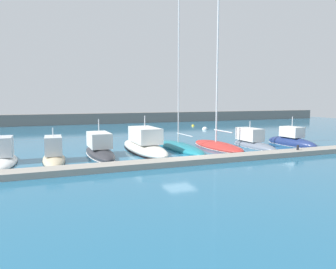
{
  "coord_description": "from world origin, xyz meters",
  "views": [
    {
      "loc": [
        -10.17,
        -23.57,
        4.94
      ],
      "look_at": [
        0.18,
        3.09,
        1.69
      ],
      "focal_mm": 33.33,
      "sensor_mm": 36.0,
      "label": 1
    }
  ],
  "objects_px": {
    "motorboat_charcoal_third": "(99,149)",
    "sailboat_teal_fifth": "(180,147)",
    "mooring_buoy_white": "(205,129)",
    "motorboat_ivory_fourth": "(144,145)",
    "mooring_buoy_yellow": "(193,126)",
    "motorboat_white_nearest": "(1,157)",
    "motorboat_slate_seventh": "(252,142)",
    "motorboat_navy_eighth": "(291,141)",
    "motorboat_sand_second": "(54,155)",
    "dock_bollard": "(298,147)",
    "sailboat_red_sixth": "(217,144)"
  },
  "relations": [
    {
      "from": "motorboat_charcoal_third",
      "to": "mooring_buoy_white",
      "type": "bearing_deg",
      "value": -50.15
    },
    {
      "from": "motorboat_ivory_fourth",
      "to": "mooring_buoy_yellow",
      "type": "height_order",
      "value": "motorboat_ivory_fourth"
    },
    {
      "from": "dock_bollard",
      "to": "sailboat_red_sixth",
      "type": "bearing_deg",
      "value": 126.29
    },
    {
      "from": "motorboat_white_nearest",
      "to": "motorboat_charcoal_third",
      "type": "distance_m",
      "value": 7.69
    },
    {
      "from": "motorboat_white_nearest",
      "to": "motorboat_navy_eighth",
      "type": "distance_m",
      "value": 27.84
    },
    {
      "from": "motorboat_ivory_fourth",
      "to": "mooring_buoy_yellow",
      "type": "distance_m",
      "value": 29.06
    },
    {
      "from": "motorboat_white_nearest",
      "to": "motorboat_charcoal_third",
      "type": "xyz_separation_m",
      "value": [
        7.66,
        0.66,
        0.11
      ]
    },
    {
      "from": "motorboat_white_nearest",
      "to": "motorboat_navy_eighth",
      "type": "height_order",
      "value": "motorboat_white_nearest"
    },
    {
      "from": "motorboat_charcoal_third",
      "to": "motorboat_ivory_fourth",
      "type": "height_order",
      "value": "motorboat_ivory_fourth"
    },
    {
      "from": "motorboat_charcoal_third",
      "to": "mooring_buoy_yellow",
      "type": "distance_m",
      "value": 32.07
    },
    {
      "from": "motorboat_ivory_fourth",
      "to": "motorboat_navy_eighth",
      "type": "height_order",
      "value": "motorboat_ivory_fourth"
    },
    {
      "from": "motorboat_white_nearest",
      "to": "mooring_buoy_white",
      "type": "distance_m",
      "value": 33.17
    },
    {
      "from": "motorboat_white_nearest",
      "to": "motorboat_sand_second",
      "type": "distance_m",
      "value": 3.9
    },
    {
      "from": "mooring_buoy_white",
      "to": "mooring_buoy_yellow",
      "type": "height_order",
      "value": "mooring_buoy_white"
    },
    {
      "from": "motorboat_white_nearest",
      "to": "motorboat_slate_seventh",
      "type": "relative_size",
      "value": 1.06
    },
    {
      "from": "motorboat_charcoal_third",
      "to": "sailboat_red_sixth",
      "type": "bearing_deg",
      "value": -91.19
    },
    {
      "from": "motorboat_charcoal_third",
      "to": "mooring_buoy_white",
      "type": "distance_m",
      "value": 26.71
    },
    {
      "from": "motorboat_sand_second",
      "to": "mooring_buoy_white",
      "type": "relative_size",
      "value": 7.31
    },
    {
      "from": "sailboat_red_sixth",
      "to": "mooring_buoy_yellow",
      "type": "distance_m",
      "value": 25.74
    },
    {
      "from": "motorboat_charcoal_third",
      "to": "motorboat_navy_eighth",
      "type": "distance_m",
      "value": 20.22
    },
    {
      "from": "sailboat_teal_fifth",
      "to": "motorboat_sand_second",
      "type": "bearing_deg",
      "value": 98.19
    },
    {
      "from": "mooring_buoy_white",
      "to": "motorboat_charcoal_third",
      "type": "bearing_deg",
      "value": -138.14
    },
    {
      "from": "motorboat_ivory_fourth",
      "to": "sailboat_teal_fifth",
      "type": "distance_m",
      "value": 3.87
    },
    {
      "from": "motorboat_slate_seventh",
      "to": "motorboat_navy_eighth",
      "type": "relative_size",
      "value": 1.01
    },
    {
      "from": "motorboat_ivory_fourth",
      "to": "motorboat_charcoal_third",
      "type": "bearing_deg",
      "value": 95.62
    },
    {
      "from": "motorboat_charcoal_third",
      "to": "dock_bollard",
      "type": "bearing_deg",
      "value": -112.05
    },
    {
      "from": "motorboat_slate_seventh",
      "to": "dock_bollard",
      "type": "xyz_separation_m",
      "value": [
        0.96,
        -5.29,
        0.12
      ]
    },
    {
      "from": "sailboat_teal_fifth",
      "to": "mooring_buoy_white",
      "type": "bearing_deg",
      "value": -36.35
    },
    {
      "from": "sailboat_teal_fifth",
      "to": "mooring_buoy_yellow",
      "type": "relative_size",
      "value": 32.57
    },
    {
      "from": "motorboat_white_nearest",
      "to": "motorboat_slate_seventh",
      "type": "bearing_deg",
      "value": -91.27
    },
    {
      "from": "motorboat_navy_eighth",
      "to": "mooring_buoy_yellow",
      "type": "distance_m",
      "value": 25.68
    },
    {
      "from": "mooring_buoy_white",
      "to": "dock_bollard",
      "type": "relative_size",
      "value": 2.01
    },
    {
      "from": "motorboat_slate_seventh",
      "to": "dock_bollard",
      "type": "relative_size",
      "value": 15.14
    },
    {
      "from": "sailboat_teal_fifth",
      "to": "motorboat_slate_seventh",
      "type": "distance_m",
      "value": 7.68
    },
    {
      "from": "sailboat_teal_fifth",
      "to": "motorboat_slate_seventh",
      "type": "relative_size",
      "value": 2.81
    },
    {
      "from": "motorboat_white_nearest",
      "to": "motorboat_ivory_fourth",
      "type": "xyz_separation_m",
      "value": [
        11.91,
        1.17,
        0.2
      ]
    },
    {
      "from": "motorboat_ivory_fourth",
      "to": "sailboat_red_sixth",
      "type": "height_order",
      "value": "sailboat_red_sixth"
    },
    {
      "from": "motorboat_charcoal_third",
      "to": "motorboat_ivory_fourth",
      "type": "xyz_separation_m",
      "value": [
        4.25,
        0.52,
        0.09
      ]
    },
    {
      "from": "motorboat_charcoal_third",
      "to": "sailboat_teal_fifth",
      "type": "relative_size",
      "value": 0.42
    },
    {
      "from": "motorboat_sand_second",
      "to": "sailboat_teal_fifth",
      "type": "relative_size",
      "value": 0.35
    },
    {
      "from": "motorboat_ivory_fourth",
      "to": "mooring_buoy_yellow",
      "type": "bearing_deg",
      "value": -36.25
    },
    {
      "from": "sailboat_teal_fifth",
      "to": "motorboat_navy_eighth",
      "type": "height_order",
      "value": "sailboat_teal_fifth"
    },
    {
      "from": "motorboat_white_nearest",
      "to": "sailboat_red_sixth",
      "type": "height_order",
      "value": "sailboat_red_sixth"
    },
    {
      "from": "motorboat_charcoal_third",
      "to": "motorboat_slate_seventh",
      "type": "bearing_deg",
      "value": -94.78
    },
    {
      "from": "motorboat_sand_second",
      "to": "mooring_buoy_white",
      "type": "height_order",
      "value": "motorboat_sand_second"
    },
    {
      "from": "sailboat_teal_fifth",
      "to": "mooring_buoy_white",
      "type": "distance_m",
      "value": 20.74
    },
    {
      "from": "sailboat_red_sixth",
      "to": "mooring_buoy_white",
      "type": "height_order",
      "value": "sailboat_red_sixth"
    },
    {
      "from": "sailboat_teal_fifth",
      "to": "motorboat_slate_seventh",
      "type": "bearing_deg",
      "value": -103.11
    },
    {
      "from": "motorboat_ivory_fourth",
      "to": "dock_bollard",
      "type": "relative_size",
      "value": 23.71
    },
    {
      "from": "motorboat_sand_second",
      "to": "motorboat_navy_eighth",
      "type": "relative_size",
      "value": 0.98
    }
  ]
}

